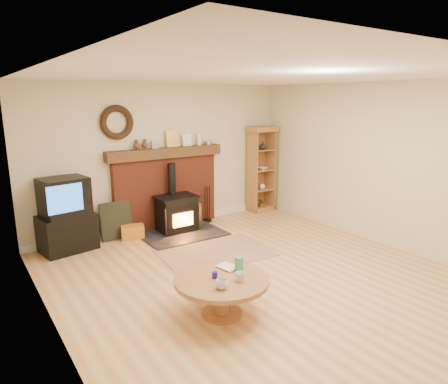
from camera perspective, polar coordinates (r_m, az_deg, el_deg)
ground at (r=5.47m, az=4.89°, el=-12.07°), size 5.50×5.50×0.00m
room_shell at (r=5.05m, az=4.42°, el=6.17°), size 5.02×5.52×2.61m
chimney_breast at (r=7.37m, az=-8.23°, el=1.06°), size 2.20×0.22×1.78m
wood_stove at (r=7.14m, az=-6.67°, el=-3.29°), size 1.40×1.00×1.22m
area_rug at (r=6.24m, az=-1.25°, el=-8.70°), size 1.73×1.26×0.01m
tv_unit at (r=6.65m, az=-21.65°, el=-3.24°), size 0.87×0.67×1.16m
curio_cabinet at (r=8.40m, az=5.21°, el=3.26°), size 0.57×0.41×1.78m
firelog_box at (r=7.00m, az=-12.91°, el=-5.59°), size 0.43×0.34×0.24m
leaning_painting at (r=7.00m, az=-15.13°, el=-3.96°), size 0.54×0.14×0.64m
fire_tools at (r=7.75m, az=-2.37°, el=-3.30°), size 0.16×0.16×0.70m
coffee_table at (r=4.45m, az=-0.29°, el=-13.10°), size 1.04×1.04×0.60m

